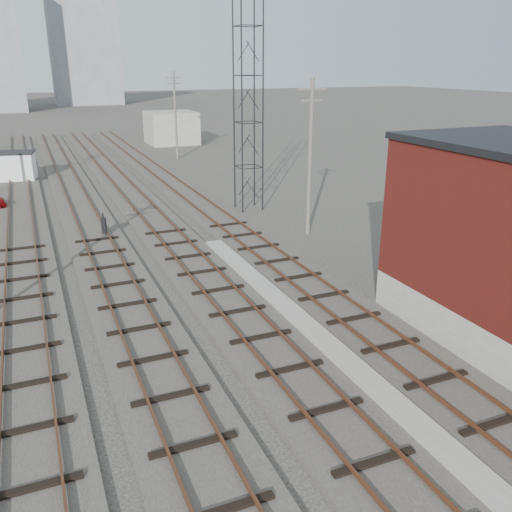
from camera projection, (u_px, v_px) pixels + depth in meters
ground at (114, 160)px, 58.19m from camera, size 320.00×320.00×0.00m
track_right at (192, 199)px, 40.84m from camera, size 3.20×90.00×0.39m
track_mid_right at (139, 204)px, 39.37m from camera, size 3.20×90.00×0.39m
track_mid_left at (82, 209)px, 37.91m from camera, size 3.20×90.00×0.39m
track_left at (20, 215)px, 36.44m from camera, size 3.20×90.00×0.39m
platform_curb at (345, 362)px, 18.38m from camera, size 0.90×28.00×0.26m
lattice_tower at (248, 99)px, 35.99m from camera, size 1.60×1.60×15.00m
utility_pole_right_a at (310, 154)px, 31.18m from camera, size 1.80×0.24×9.00m
utility_pole_right_b at (175, 113)px, 57.23m from camera, size 1.80×0.24×9.00m
apartment_right at (84, 50)px, 134.94m from camera, size 16.00×12.00×26.00m
shed_right at (171, 128)px, 69.51m from camera, size 6.00×6.00×4.00m
switch_stand at (104, 226)px, 32.07m from camera, size 0.34×0.34×1.35m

